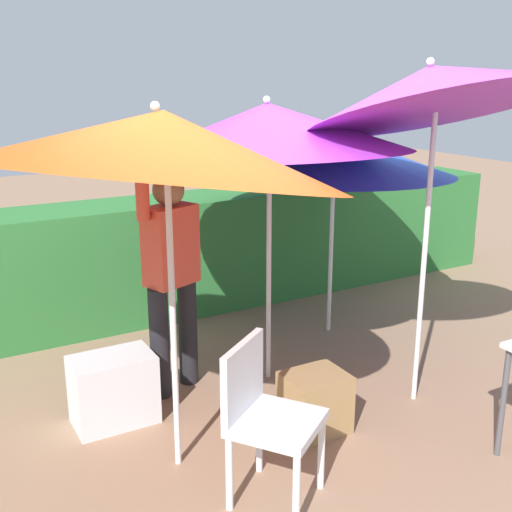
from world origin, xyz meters
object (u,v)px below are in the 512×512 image
object	(u,v)px
umbrella_orange	(268,129)
umbrella_navy	(333,154)
cooler_box	(113,390)
crate_cardboard	(315,403)
umbrella_rainbow	(433,89)
umbrella_yellow	(161,145)
person_vendor	(171,268)
chair_plastic	(265,412)

from	to	relation	value
umbrella_orange	umbrella_navy	distance (m)	1.12
cooler_box	crate_cardboard	world-z (taller)	cooler_box
umbrella_rainbow	umbrella_navy	distance (m)	1.47
umbrella_rainbow	cooler_box	distance (m)	2.82
umbrella_rainbow	cooler_box	xyz separation A→B (m)	(-1.93, 0.75, -1.92)
umbrella_yellow	cooler_box	xyz separation A→B (m)	(-0.17, 0.62, -1.66)
person_vendor	cooler_box	xyz separation A→B (m)	(-0.53, -0.24, -0.70)
cooler_box	crate_cardboard	bearing A→B (deg)	-33.98
umbrella_rainbow	person_vendor	size ratio (longest dim) A/B	1.35
chair_plastic	person_vendor	bearing A→B (deg)	88.00
umbrella_yellow	chair_plastic	distance (m)	1.52
person_vendor	umbrella_yellow	bearing A→B (deg)	-113.13
umbrella_yellow	cooler_box	world-z (taller)	umbrella_yellow
umbrella_rainbow	cooler_box	size ratio (longest dim) A/B	4.76
umbrella_navy	chair_plastic	world-z (taller)	umbrella_navy
chair_plastic	cooler_box	distance (m)	1.28
umbrella_yellow	umbrella_rainbow	bearing A→B (deg)	-4.31
umbrella_rainbow	umbrella_orange	world-z (taller)	umbrella_rainbow
umbrella_orange	cooler_box	size ratio (longest dim) A/B	3.99
umbrella_orange	cooler_box	world-z (taller)	umbrella_orange
crate_cardboard	chair_plastic	bearing A→B (deg)	-146.31
umbrella_rainbow	cooler_box	bearing A→B (deg)	158.77
umbrella_yellow	cooler_box	bearing A→B (deg)	105.39
umbrella_navy	chair_plastic	xyz separation A→B (m)	(-1.68, -1.74, -1.08)
umbrella_rainbow	umbrella_yellow	bearing A→B (deg)	175.69
cooler_box	crate_cardboard	xyz separation A→B (m)	(1.10, -0.74, -0.04)
person_vendor	cooler_box	bearing A→B (deg)	-156.17
person_vendor	crate_cardboard	size ratio (longest dim) A/B	4.71
umbrella_rainbow	umbrella_yellow	distance (m)	1.78
umbrella_navy	cooler_box	size ratio (longest dim) A/B	3.84
umbrella_yellow	crate_cardboard	world-z (taller)	umbrella_yellow
umbrella_orange	chair_plastic	distance (m)	1.97
person_vendor	crate_cardboard	xyz separation A→B (m)	(0.57, -0.98, -0.74)
chair_plastic	crate_cardboard	distance (m)	0.81
person_vendor	cooler_box	size ratio (longest dim) A/B	3.51
umbrella_orange	umbrella_navy	size ratio (longest dim) A/B	1.04
umbrella_navy	person_vendor	size ratio (longest dim) A/B	1.09
umbrella_orange	cooler_box	bearing A→B (deg)	-177.19
umbrella_navy	person_vendor	xyz separation A→B (m)	(-1.63, -0.35, -0.66)
umbrella_orange	cooler_box	distance (m)	2.05
crate_cardboard	umbrella_yellow	bearing A→B (deg)	172.26
umbrella_rainbow	chair_plastic	distance (m)	2.23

